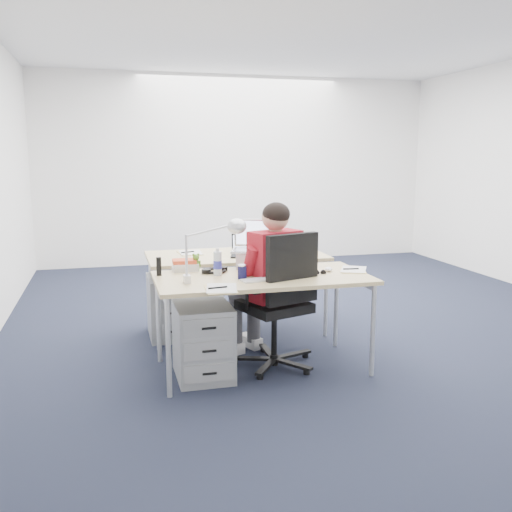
% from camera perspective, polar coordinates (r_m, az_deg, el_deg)
% --- Properties ---
extents(floor, '(7.00, 7.00, 0.00)m').
position_cam_1_polar(floor, '(5.65, 6.57, -6.73)').
color(floor, black).
rests_on(floor, ground).
extents(room, '(6.02, 7.02, 2.80)m').
position_cam_1_polar(room, '(5.41, 6.94, 10.93)').
color(room, white).
rests_on(room, ground).
extents(desk_near, '(1.60, 0.80, 0.73)m').
position_cam_1_polar(desk_near, '(4.29, 0.64, -2.62)').
color(desk_near, tan).
rests_on(desk_near, ground).
extents(desk_far, '(1.60, 0.80, 0.73)m').
position_cam_1_polar(desk_far, '(5.22, -2.02, -0.32)').
color(desk_far, tan).
rests_on(desk_far, ground).
extents(office_chair, '(0.85, 0.85, 1.07)m').
position_cam_1_polar(office_chair, '(4.44, 2.09, -7.29)').
color(office_chair, black).
rests_on(office_chair, ground).
extents(seated_person, '(0.57, 0.76, 1.27)m').
position_cam_1_polar(seated_person, '(4.49, 0.84, -2.65)').
color(seated_person, maroon).
rests_on(seated_person, ground).
extents(drawer_pedestal_near, '(0.40, 0.50, 0.55)m').
position_cam_1_polar(drawer_pedestal_near, '(4.27, -5.31, -8.43)').
color(drawer_pedestal_near, '#969A9B').
rests_on(drawer_pedestal_near, ground).
extents(drawer_pedestal_far, '(0.40, 0.50, 0.55)m').
position_cam_1_polar(drawer_pedestal_far, '(5.23, -8.47, -5.01)').
color(drawer_pedestal_far, '#969A9B').
rests_on(drawer_pedestal_far, ground).
extents(silver_laptop, '(0.43, 0.38, 0.38)m').
position_cam_1_polar(silver_laptop, '(4.57, -0.20, 1.17)').
color(silver_laptop, silver).
rests_on(silver_laptop, desk_near).
extents(wireless_keyboard, '(0.29, 0.16, 0.01)m').
position_cam_1_polar(wireless_keyboard, '(4.13, 0.34, -2.37)').
color(wireless_keyboard, white).
rests_on(wireless_keyboard, desk_near).
extents(computer_mouse, '(0.08, 0.11, 0.03)m').
position_cam_1_polar(computer_mouse, '(4.48, 7.27, -1.32)').
color(computer_mouse, white).
rests_on(computer_mouse, desk_near).
extents(headphones, '(0.28, 0.26, 0.04)m').
position_cam_1_polar(headphones, '(4.42, -4.15, -1.40)').
color(headphones, black).
rests_on(headphones, desk_near).
extents(can_koozie, '(0.07, 0.07, 0.11)m').
position_cam_1_polar(can_koozie, '(4.17, -1.39, -1.58)').
color(can_koozie, '#151440').
rests_on(can_koozie, desk_near).
extents(water_bottle, '(0.08, 0.08, 0.21)m').
position_cam_1_polar(water_bottle, '(4.30, -3.86, -0.57)').
color(water_bottle, silver).
rests_on(water_bottle, desk_near).
extents(bear_figurine, '(0.08, 0.06, 0.14)m').
position_cam_1_polar(bear_figurine, '(4.48, -6.01, -0.60)').
color(bear_figurine, '#38741E').
rests_on(bear_figurine, desk_near).
extents(book_stack, '(0.24, 0.21, 0.09)m').
position_cam_1_polar(book_stack, '(4.50, -7.12, -0.91)').
color(book_stack, silver).
rests_on(book_stack, desk_near).
extents(cordless_phone, '(0.04, 0.03, 0.14)m').
position_cam_1_polar(cordless_phone, '(4.34, -9.69, -1.04)').
color(cordless_phone, black).
rests_on(cordless_phone, desk_near).
extents(papers_left, '(0.24, 0.32, 0.01)m').
position_cam_1_polar(papers_left, '(3.86, -3.57, -3.30)').
color(papers_left, '#E5CB84').
rests_on(papers_left, desk_near).
extents(papers_right, '(0.28, 0.32, 0.01)m').
position_cam_1_polar(papers_right, '(4.55, 9.68, -1.38)').
color(papers_right, '#E5CB84').
rests_on(papers_right, desk_near).
extents(sunglasses, '(0.10, 0.06, 0.02)m').
position_cam_1_polar(sunglasses, '(4.37, 6.41, -1.67)').
color(sunglasses, black).
rests_on(sunglasses, desk_near).
extents(desk_lamp, '(0.42, 0.16, 0.47)m').
position_cam_1_polar(desk_lamp, '(4.06, -5.02, 0.65)').
color(desk_lamp, silver).
rests_on(desk_lamp, desk_near).
extents(dark_laptop, '(0.35, 0.34, 0.21)m').
position_cam_1_polar(dark_laptop, '(5.08, -0.91, 1.09)').
color(dark_laptop, black).
rests_on(dark_laptop, desk_far).
extents(far_cup, '(0.09, 0.09, 0.10)m').
position_cam_1_polar(far_cup, '(5.44, 4.23, 1.09)').
color(far_cup, white).
rests_on(far_cup, desk_far).
extents(far_papers, '(0.20, 0.28, 0.01)m').
position_cam_1_polar(far_papers, '(5.29, -6.64, 0.30)').
color(far_papers, white).
rests_on(far_papers, desk_far).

